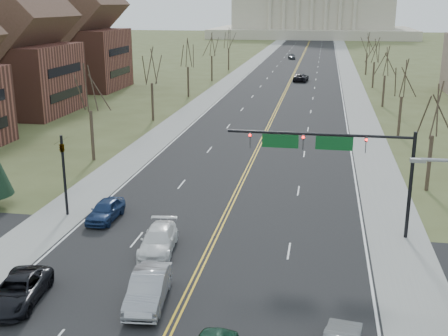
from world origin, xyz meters
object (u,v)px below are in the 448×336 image
at_px(signal_mast, 333,150).
at_px(car_sb_outer_lead, 18,291).
at_px(car_far_sb, 292,56).
at_px(car_sb_inner_second, 158,240).
at_px(car_sb_inner_lead, 148,289).
at_px(car_far_nb, 301,77).
at_px(signal_left, 64,166).
at_px(car_sb_outer_second, 106,210).

distance_m(signal_mast, car_sb_outer_lead, 20.71).
distance_m(car_sb_outer_lead, car_far_sb, 136.13).
xyz_separation_m(car_sb_outer_lead, car_sb_inner_second, (5.35, 7.39, 0.03)).
height_order(signal_mast, car_sb_inner_lead, signal_mast).
height_order(car_sb_outer_lead, car_far_nb, car_far_nb).
bearing_deg(car_sb_outer_lead, car_sb_inner_lead, 2.77).
relative_size(car_sb_inner_second, car_far_sb, 1.11).
bearing_deg(car_sb_inner_lead, signal_left, 124.98).
height_order(car_sb_inner_lead, car_far_sb, car_sb_inner_lead).
bearing_deg(car_sb_inner_lead, car_sb_outer_lead, -176.33).
xyz_separation_m(signal_mast, signal_left, (-18.95, 0.00, -2.05)).
height_order(car_sb_outer_lead, car_far_sb, car_far_sb).
relative_size(car_sb_outer_lead, car_far_nb, 0.90).
xyz_separation_m(car_sb_inner_lead, car_sb_outer_lead, (-6.66, -1.15, -0.13)).
distance_m(signal_mast, car_sb_inner_lead, 15.28).
bearing_deg(signal_mast, car_far_nb, 93.97).
relative_size(signal_mast, car_sb_inner_lead, 2.43).
relative_size(signal_left, car_far_sb, 1.33).
xyz_separation_m(car_sb_outer_lead, car_sb_outer_second, (0.10, 11.86, 0.03)).
bearing_deg(car_sb_outer_second, car_far_nb, 83.65).
relative_size(car_far_nb, car_far_sb, 1.22).
bearing_deg(car_sb_inner_second, car_sb_inner_lead, -84.59).
distance_m(car_sb_inner_lead, car_far_sb, 134.86).
bearing_deg(car_far_nb, car_far_sb, -78.33).
bearing_deg(car_far_nb, signal_mast, 99.86).
height_order(car_sb_inner_lead, car_far_nb, car_sb_inner_lead).
relative_size(car_sb_inner_lead, car_sb_outer_second, 1.17).
relative_size(signal_mast, car_sb_outer_second, 2.84).
bearing_deg(car_sb_inner_second, car_far_nb, 79.89).
distance_m(car_sb_inner_lead, car_far_nb, 88.53).
distance_m(signal_mast, signal_left, 19.06).
height_order(signal_mast, car_sb_inner_second, signal_mast).
distance_m(signal_mast, car_far_nb, 77.62).
distance_m(signal_left, car_far_sb, 124.04).
bearing_deg(car_sb_inner_lead, signal_mast, 44.41).
bearing_deg(car_sb_outer_second, car_far_sb, 88.65).
xyz_separation_m(car_sb_outer_lead, car_far_sb, (5.80, 136.01, 0.07)).
relative_size(signal_left, car_sb_inner_second, 1.20).
relative_size(car_sb_outer_lead, car_sb_inner_second, 1.00).
relative_size(signal_left, car_far_nb, 1.08).
relative_size(car_sb_outer_lead, car_far_sb, 1.11).
height_order(car_sb_inner_second, car_far_sb, car_far_sb).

